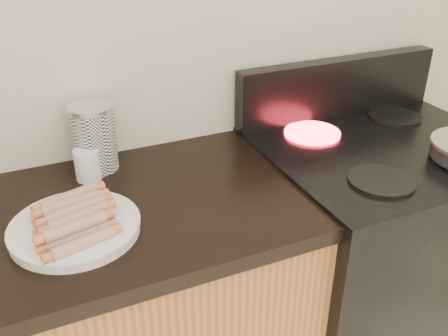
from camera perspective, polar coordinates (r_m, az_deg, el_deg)
name	(u,v)px	position (r m, az deg, el deg)	size (l,w,h in m)	color
wall_back	(100,19)	(1.44, -14.01, 16.18)	(4.00, 0.04, 2.60)	silver
stove	(368,262)	(1.86, 16.18, -10.25)	(0.76, 0.65, 0.91)	black
stove_panel	(338,87)	(1.79, 12.88, 8.99)	(0.76, 0.06, 0.20)	black
burner_near_left	(381,181)	(1.41, 17.55, -1.38)	(0.18, 0.18, 0.01)	black
burner_far_left	(312,133)	(1.65, 10.04, 3.97)	(0.18, 0.18, 0.01)	#FF1E2D
burner_far_right	(395,116)	(1.85, 18.94, 5.60)	(0.18, 0.18, 0.01)	black
main_plate	(75,229)	(1.22, -16.62, -6.71)	(0.30, 0.30, 0.02)	white
hotdog_pile	(73,216)	(1.20, -16.85, -5.32)	(0.14, 0.25, 0.05)	maroon
canister	(94,138)	(1.44, -14.64, 3.38)	(0.12, 0.12, 0.19)	silver
mug	(87,164)	(1.42, -15.34, 0.39)	(0.07, 0.07, 0.09)	white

